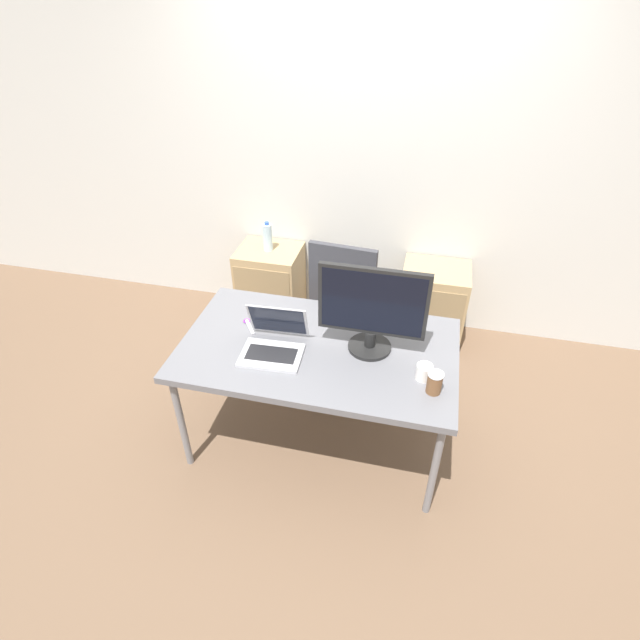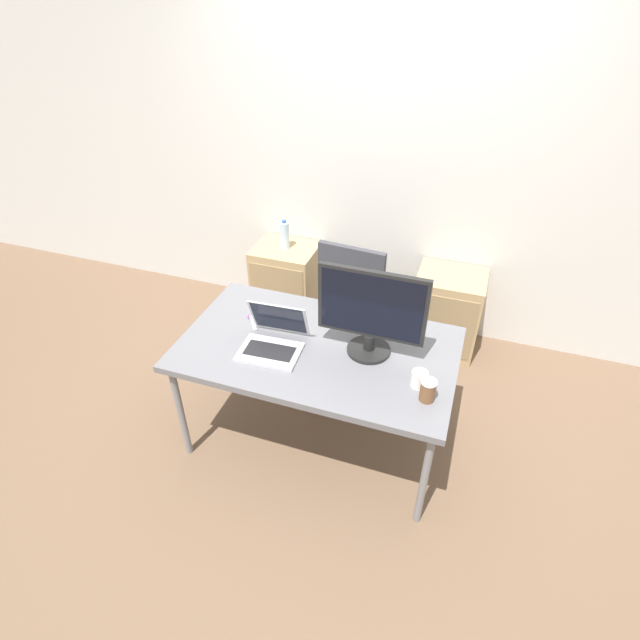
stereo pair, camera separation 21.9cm
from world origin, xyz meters
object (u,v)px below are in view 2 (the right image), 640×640
object	(u,v)px
cabinet_right	(446,312)
monitor	(371,312)
office_chair	(358,318)
water_bottle	(285,235)
coffee_cup_white	(419,379)
laptop_center	(273,340)
coffee_cup_brown	(428,390)
cabinet_left	(287,282)

from	to	relation	value
cabinet_right	monitor	distance (m)	1.36
office_chair	water_bottle	bearing A→B (deg)	151.35
coffee_cup_white	office_chair	bearing A→B (deg)	121.08
laptop_center	coffee_cup_brown	size ratio (longest dim) A/B	2.89
cabinet_left	monitor	xyz separation A→B (m)	(0.97, -1.14, 0.68)
water_bottle	coffee_cup_white	size ratio (longest dim) A/B	2.73
office_chair	monitor	bearing A→B (deg)	-71.35
cabinet_left	water_bottle	size ratio (longest dim) A/B	2.70
office_chair	cabinet_right	bearing A→B (deg)	33.40
monitor	coffee_cup_brown	xyz separation A→B (m)	(0.36, -0.27, -0.20)
monitor	cabinet_left	bearing A→B (deg)	130.34
office_chair	coffee_cup_white	distance (m)	1.15
water_bottle	monitor	size ratio (longest dim) A/B	0.41
coffee_cup_brown	laptop_center	bearing A→B (deg)	171.88
coffee_cup_brown	monitor	bearing A→B (deg)	143.65
laptop_center	monitor	size ratio (longest dim) A/B	0.60
cabinet_left	monitor	world-z (taller)	monitor
coffee_cup_white	cabinet_right	bearing A→B (deg)	88.80
cabinet_left	laptop_center	xyz separation A→B (m)	(0.46, -1.28, 0.47)
office_chair	coffee_cup_white	size ratio (longest dim) A/B	12.17
office_chair	laptop_center	distance (m)	1.01
cabinet_left	water_bottle	distance (m)	0.42
cabinet_left	monitor	bearing A→B (deg)	-49.66
office_chair	water_bottle	world-z (taller)	office_chair
office_chair	monitor	world-z (taller)	monitor
office_chair	coffee_cup_brown	bearing A→B (deg)	-58.85
water_bottle	office_chair	bearing A→B (deg)	-28.65
laptop_center	coffee_cup_brown	world-z (taller)	laptop_center
coffee_cup_white	coffee_cup_brown	distance (m)	0.10
laptop_center	monitor	distance (m)	0.57
cabinet_right	laptop_center	world-z (taller)	laptop_center
coffee_cup_brown	coffee_cup_white	bearing A→B (deg)	121.88
laptop_center	coffee_cup_white	size ratio (longest dim) A/B	4.01
cabinet_left	laptop_center	size ratio (longest dim) A/B	1.84
office_chair	laptop_center	xyz separation A→B (m)	(-0.25, -0.89, 0.40)
coffee_cup_white	laptop_center	bearing A→B (deg)	177.40
cabinet_right	monitor	world-z (taller)	monitor
office_chair	cabinet_right	size ratio (longest dim) A/B	1.65
cabinet_right	coffee_cup_brown	size ratio (longest dim) A/B	5.32
monitor	coffee_cup_white	xyz separation A→B (m)	(0.31, -0.18, -0.22)
cabinet_left	coffee_cup_brown	bearing A→B (deg)	-46.60
office_chair	monitor	size ratio (longest dim) A/B	1.81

